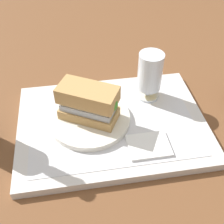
# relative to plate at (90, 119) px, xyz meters

# --- Properties ---
(ground_plane) EXTENTS (3.00, 3.00, 0.00)m
(ground_plane) POSITION_rel_plate_xyz_m (0.05, -0.01, -0.03)
(ground_plane) COLOR brown
(tray) EXTENTS (0.44, 0.32, 0.02)m
(tray) POSITION_rel_plate_xyz_m (0.05, -0.01, -0.02)
(tray) COLOR silver
(tray) RESTS_ON ground_plane
(placemat) EXTENTS (0.38, 0.27, 0.00)m
(placemat) POSITION_rel_plate_xyz_m (0.05, -0.01, -0.01)
(placemat) COLOR silver
(placemat) RESTS_ON tray
(plate) EXTENTS (0.19, 0.19, 0.01)m
(plate) POSITION_rel_plate_xyz_m (0.00, 0.00, 0.00)
(plate) COLOR silver
(plate) RESTS_ON placemat
(sandwich) EXTENTS (0.14, 0.12, 0.08)m
(sandwich) POSITION_rel_plate_xyz_m (0.00, -0.00, 0.05)
(sandwich) COLOR tan
(sandwich) RESTS_ON plate
(beer_glass) EXTENTS (0.06, 0.06, 0.12)m
(beer_glass) POSITION_rel_plate_xyz_m (0.16, 0.07, 0.06)
(beer_glass) COLOR silver
(beer_glass) RESTS_ON placemat
(napkin_folded) EXTENTS (0.09, 0.07, 0.01)m
(napkin_folded) POSITION_rel_plate_xyz_m (0.12, -0.10, -0.00)
(napkin_folded) COLOR white
(napkin_folded) RESTS_ON placemat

